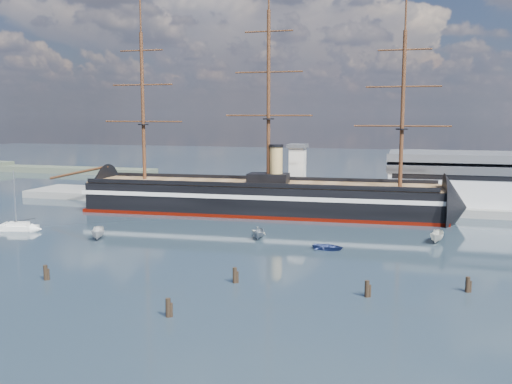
# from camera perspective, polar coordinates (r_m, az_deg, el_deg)

# --- Properties ---
(ground) EXTENTS (600.00, 600.00, 0.00)m
(ground) POSITION_cam_1_polar(r_m,az_deg,el_deg) (124.29, -0.32, -3.78)
(ground) COLOR #1F2D38
(ground) RESTS_ON ground
(quay) EXTENTS (180.00, 18.00, 2.00)m
(quay) POSITION_cam_1_polar(r_m,az_deg,el_deg) (156.82, 6.86, -1.41)
(quay) COLOR slate
(quay) RESTS_ON ground
(quay_tower) EXTENTS (5.00, 5.00, 15.00)m
(quay_tower) POSITION_cam_1_polar(r_m,az_deg,el_deg) (153.86, 4.16, 2.12)
(quay_tower) COLOR silver
(quay_tower) RESTS_ON ground
(shoreline) EXTENTS (120.00, 10.00, 4.00)m
(shoreline) POSITION_cam_1_polar(r_m,az_deg,el_deg) (274.62, -23.37, 2.25)
(shoreline) COLOR #3F4C38
(shoreline) RESTS_ON ground
(warship) EXTENTS (113.29, 21.00, 53.94)m
(warship) POSITION_cam_1_polar(r_m,az_deg,el_deg) (144.02, -0.21, -0.54)
(warship) COLOR black
(warship) RESTS_ON ground
(sailboat) EXTENTS (8.50, 4.25, 13.07)m
(sailboat) POSITION_cam_1_polar(r_m,az_deg,el_deg) (133.40, -22.65, -3.22)
(sailboat) COLOR white
(sailboat) RESTS_ON ground
(motorboat_a) EXTENTS (7.73, 5.40, 2.91)m
(motorboat_a) POSITION_cam_1_polar(r_m,az_deg,el_deg) (119.12, -15.49, -4.57)
(motorboat_a) COLOR silver
(motorboat_a) RESTS_ON ground
(motorboat_b) EXTENTS (2.06, 3.77, 1.67)m
(motorboat_b) POSITION_cam_1_polar(r_m,az_deg,el_deg) (106.94, 7.21, -5.75)
(motorboat_b) COLOR navy
(motorboat_b) RESTS_ON ground
(motorboat_c) EXTENTS (6.22, 2.91, 2.40)m
(motorboat_c) POSITION_cam_1_polar(r_m,az_deg,el_deg) (114.88, 0.29, -4.74)
(motorboat_c) COLOR slate
(motorboat_c) RESTS_ON ground
(motorboat_d) EXTENTS (5.25, 6.54, 2.21)m
(motorboat_d) POSITION_cam_1_polar(r_m,az_deg,el_deg) (117.84, 0.23, -4.42)
(motorboat_d) COLOR silver
(motorboat_d) RESTS_ON ground
(motorboat_f) EXTENTS (7.30, 3.87, 2.77)m
(motorboat_f) POSITION_cam_1_polar(r_m,az_deg,el_deg) (117.25, 17.63, -4.85)
(motorboat_f) COLOR beige
(motorboat_f) RESTS_ON ground
(piling_near_left) EXTENTS (0.64, 0.64, 3.03)m
(piling_near_left) POSITION_cam_1_polar(r_m,az_deg,el_deg) (93.00, -20.26, -8.25)
(piling_near_left) COLOR black
(piling_near_left) RESTS_ON ground
(piling_near_mid) EXTENTS (0.64, 0.64, 3.09)m
(piling_near_mid) POSITION_cam_1_polar(r_m,az_deg,el_deg) (73.13, -8.76, -12.24)
(piling_near_mid) COLOR black
(piling_near_mid) RESTS_ON ground
(piling_near_right) EXTENTS (0.64, 0.64, 3.03)m
(piling_near_right) POSITION_cam_1_polar(r_m,az_deg,el_deg) (81.07, 11.01, -10.27)
(piling_near_right) COLOR black
(piling_near_right) RESTS_ON ground
(piling_far_right) EXTENTS (0.64, 0.64, 2.93)m
(piling_far_right) POSITION_cam_1_polar(r_m,az_deg,el_deg) (86.94, 20.37, -9.37)
(piling_far_right) COLOR black
(piling_far_right) RESTS_ON ground
(piling_extra) EXTENTS (0.64, 0.64, 3.06)m
(piling_extra) POSITION_cam_1_polar(r_m,az_deg,el_deg) (85.97, -2.14, -9.07)
(piling_extra) COLOR black
(piling_extra) RESTS_ON ground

